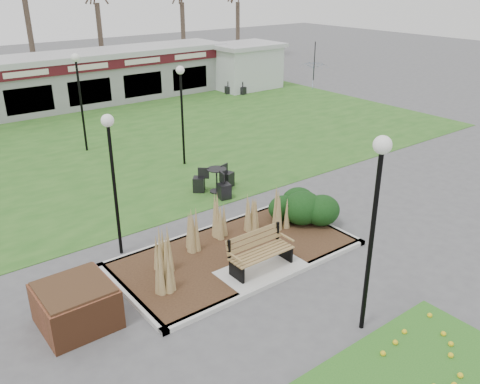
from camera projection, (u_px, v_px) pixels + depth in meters
ground at (265, 275)px, 12.64m from camera, size 100.00×100.00×0.00m
lawn at (81, 152)px, 21.36m from camera, size 34.00×16.00×0.02m
flower_bed at (428, 381)px, 9.27m from camera, size 4.20×3.00×0.16m
planting_bed at (269, 228)px, 14.19m from camera, size 6.75×3.40×1.27m
park_bench at (259, 251)px, 12.59m from camera, size 1.70×0.66×0.93m
brick_planter at (76, 305)px, 10.71m from camera, size 1.50×1.50×0.95m
food_pavilion at (20, 86)px, 26.57m from camera, size 24.60×3.40×2.90m
service_hut at (245, 65)px, 32.72m from camera, size 4.40×3.40×2.83m
lamp_post_near_left at (111, 155)px, 12.54m from camera, size 0.32×0.32×3.82m
lamp_post_near_right at (377, 194)px, 9.56m from camera, size 0.35×0.35×4.24m
lamp_post_mid_right at (78, 81)px, 20.34m from camera, size 0.33×0.33×4.03m
lamp_post_far_right at (181, 94)px, 18.88m from camera, size 0.32×0.32×3.82m
bistro_set_c at (217, 184)px, 17.31m from camera, size 1.55×1.50×0.84m
bistro_set_d at (236, 89)px, 31.62m from camera, size 1.36×1.33×0.74m
patio_umbrella at (314, 75)px, 29.76m from camera, size 1.98×2.01×2.21m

